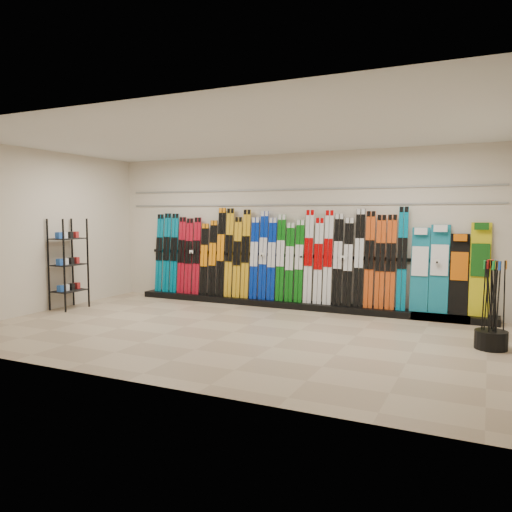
% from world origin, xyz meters
% --- Properties ---
extents(floor, '(8.00, 8.00, 0.00)m').
position_xyz_m(floor, '(0.00, 0.00, 0.00)').
color(floor, tan).
rests_on(floor, ground).
extents(back_wall, '(8.00, 0.00, 8.00)m').
position_xyz_m(back_wall, '(0.00, 2.50, 1.50)').
color(back_wall, beige).
rests_on(back_wall, floor).
extents(left_wall, '(0.00, 5.00, 5.00)m').
position_xyz_m(left_wall, '(-4.00, 0.00, 1.50)').
color(left_wall, beige).
rests_on(left_wall, floor).
extents(ceiling, '(8.00, 8.00, 0.00)m').
position_xyz_m(ceiling, '(0.00, 0.00, 3.00)').
color(ceiling, silver).
rests_on(ceiling, back_wall).
extents(ski_rack_base, '(8.00, 0.40, 0.12)m').
position_xyz_m(ski_rack_base, '(0.22, 2.28, 0.06)').
color(ski_rack_base, black).
rests_on(ski_rack_base, floor).
extents(skis, '(5.38, 0.18, 1.83)m').
position_xyz_m(skis, '(-0.43, 2.31, 0.96)').
color(skis, '#016A8C').
rests_on(skis, ski_rack_base).
extents(snowboards, '(1.27, 0.24, 1.56)m').
position_xyz_m(snowboards, '(2.94, 2.35, 0.86)').
color(snowboards, '#14728C').
rests_on(snowboards, ski_rack_base).
extents(accessory_rack, '(0.40, 0.60, 1.73)m').
position_xyz_m(accessory_rack, '(-3.75, 0.36, 0.87)').
color(accessory_rack, black).
rests_on(accessory_rack, floor).
extents(pole_bin, '(0.42, 0.42, 0.25)m').
position_xyz_m(pole_bin, '(3.60, 0.62, 0.12)').
color(pole_bin, black).
rests_on(pole_bin, floor).
extents(ski_poles, '(0.30, 0.34, 1.18)m').
position_xyz_m(ski_poles, '(3.60, 0.65, 0.61)').
color(ski_poles, black).
rests_on(ski_poles, pole_bin).
extents(slatwall_rail_0, '(7.60, 0.02, 0.03)m').
position_xyz_m(slatwall_rail_0, '(0.00, 2.48, 2.00)').
color(slatwall_rail_0, gray).
rests_on(slatwall_rail_0, back_wall).
extents(slatwall_rail_1, '(7.60, 0.02, 0.03)m').
position_xyz_m(slatwall_rail_1, '(0.00, 2.48, 2.30)').
color(slatwall_rail_1, gray).
rests_on(slatwall_rail_1, back_wall).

